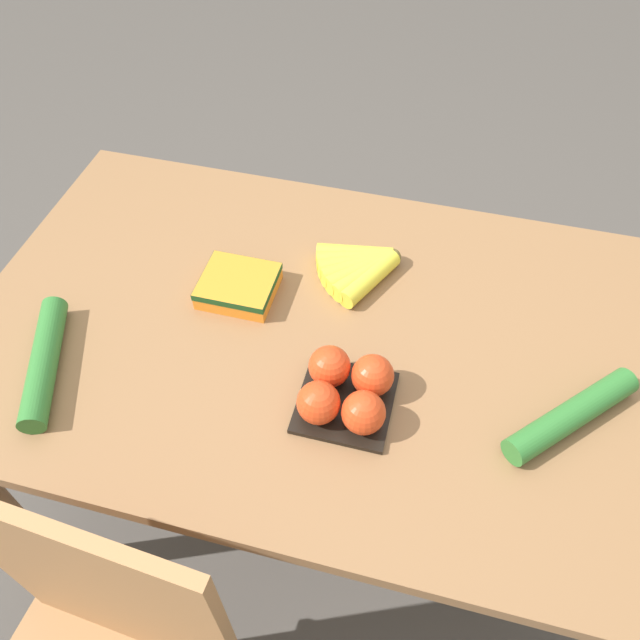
% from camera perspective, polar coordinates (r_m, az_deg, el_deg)
% --- Properties ---
extents(ground_plane, '(12.00, 12.00, 0.00)m').
position_cam_1_polar(ground_plane, '(1.79, -0.00, -15.56)').
color(ground_plane, '#4C4742').
extents(dining_table, '(1.33, 0.84, 0.72)m').
position_cam_1_polar(dining_table, '(1.25, -0.00, -3.75)').
color(dining_table, olive).
rests_on(dining_table, ground_plane).
extents(banana_bunch, '(0.17, 0.17, 0.04)m').
position_cam_1_polar(banana_bunch, '(1.26, 3.72, 4.88)').
color(banana_bunch, brown).
rests_on(banana_bunch, dining_table).
extents(tomato_pack, '(0.16, 0.16, 0.08)m').
position_cam_1_polar(tomato_pack, '(1.04, 2.39, -6.48)').
color(tomato_pack, black).
rests_on(tomato_pack, dining_table).
extents(carrot_bag, '(0.14, 0.13, 0.04)m').
position_cam_1_polar(carrot_bag, '(1.22, -7.48, 3.22)').
color(carrot_bag, orange).
rests_on(carrot_bag, dining_table).
extents(cucumber_near, '(0.22, 0.22, 0.05)m').
position_cam_1_polar(cucumber_near, '(1.12, 22.02, -8.06)').
color(cucumber_near, '#2D702D').
rests_on(cucumber_near, dining_table).
extents(cucumber_far, '(0.14, 0.26, 0.05)m').
position_cam_1_polar(cucumber_far, '(1.20, -23.91, -3.47)').
color(cucumber_far, '#2D702D').
rests_on(cucumber_far, dining_table).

